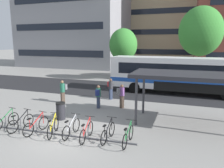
{
  "coord_description": "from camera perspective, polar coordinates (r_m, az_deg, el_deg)",
  "views": [
    {
      "loc": [
        5.36,
        -8.66,
        4.51
      ],
      "look_at": [
        0.65,
        4.9,
        1.72
      ],
      "focal_mm": 34.61,
      "sensor_mm": 36.0,
      "label": 1
    }
  ],
  "objects": [
    {
      "name": "parked_bicycle_red_2",
      "position": [
        11.67,
        -19.38,
        -10.36
      ],
      "size": [
        0.52,
        1.71,
        0.99
      ],
      "rotation": [
        0.0,
        0.0,
        1.44
      ],
      "color": "black",
      "rests_on": "ground"
    },
    {
      "name": "commuter_navy_pack_3",
      "position": [
        14.87,
        -3.66,
        -2.94
      ],
      "size": [
        0.4,
        0.57,
        1.62
      ],
      "rotation": [
        0.0,
        0.0,
        1.76
      ],
      "color": "#2D3851",
      "rests_on": "ground"
    },
    {
      "name": "trash_bin",
      "position": [
        13.2,
        -13.4,
        -6.91
      ],
      "size": [
        0.55,
        0.55,
        1.03
      ],
      "color": "#232328",
      "rests_on": "ground"
    },
    {
      "name": "street_tree_1",
      "position": [
        25.89,
        2.98,
        10.27
      ],
      "size": [
        3.3,
        3.3,
        6.12
      ],
      "color": "brown",
      "rests_on": "ground"
    },
    {
      "name": "transit_shelter",
      "position": [
        12.34,
        19.53,
        1.74
      ],
      "size": [
        6.02,
        2.92,
        2.85
      ],
      "rotation": [
        0.0,
        0.0,
        0.0
      ],
      "color": "#38383D",
      "rests_on": "ground"
    },
    {
      "name": "commuter_red_pack_1",
      "position": [
        17.18,
        -0.38,
        -0.87
      ],
      "size": [
        0.59,
        0.59,
        1.69
      ],
      "rotation": [
        0.0,
        0.0,
        5.5
      ],
      "color": "#2D3851",
      "rests_on": "ground"
    },
    {
      "name": "parked_bicycle_yellow_3",
      "position": [
        11.2,
        -15.29,
        -11.02
      ],
      "size": [
        0.66,
        1.67,
        0.99
      ],
      "rotation": [
        0.0,
        0.0,
        1.86
      ],
      "color": "black",
      "rests_on": "ground"
    },
    {
      "name": "ground",
      "position": [
        11.14,
        -11.81,
        -13.13
      ],
      "size": [
        200.0,
        200.0,
        0.0
      ],
      "primitive_type": "plane",
      "color": "gray"
    },
    {
      "name": "bike_rack",
      "position": [
        11.15,
        -13.2,
        -12.63
      ],
      "size": [
        7.51,
        0.49,
        0.7
      ],
      "rotation": [
        0.0,
        0.0,
        0.05
      ],
      "color": "#47474C",
      "rests_on": "ground"
    },
    {
      "name": "street_tree_0",
      "position": [
        27.32,
        22.38,
        12.72
      ],
      "size": [
        4.9,
        4.9,
        8.53
      ],
      "color": "brown",
      "rests_on": "ground"
    },
    {
      "name": "parked_bicycle_red_5",
      "position": [
        10.39,
        -6.72,
        -12.48
      ],
      "size": [
        0.52,
        1.72,
        0.99
      ],
      "rotation": [
        0.0,
        0.0,
        1.66
      ],
      "color": "black",
      "rests_on": "ground"
    },
    {
      "name": "building_centre_block",
      "position": [
        54.02,
        13.69,
        14.73
      ],
      "size": [
        15.55,
        13.41,
        16.62
      ],
      "color": "tan",
      "rests_on": "ground"
    },
    {
      "name": "city_bus",
      "position": [
        19.84,
        17.58,
        2.56
      ],
      "size": [
        12.08,
        2.81,
        3.2
      ],
      "rotation": [
        0.0,
        0.0,
        -0.02
      ],
      "color": "white",
      "rests_on": "ground"
    },
    {
      "name": "parked_bicycle_green_7",
      "position": [
        9.92,
        4.27,
        -13.6
      ],
      "size": [
        0.52,
        1.72,
        0.99
      ],
      "rotation": [
        0.0,
        0.0,
        1.55
      ],
      "color": "black",
      "rests_on": "ground"
    },
    {
      "name": "bus_lane_asphalt",
      "position": [
        20.85,
        3.81,
        -1.5
      ],
      "size": [
        80.0,
        7.2,
        0.01
      ],
      "primitive_type": "cube",
      "color": "#232326",
      "rests_on": "ground"
    },
    {
      "name": "building_left_wing",
      "position": [
        43.72,
        -9.76,
        16.48
      ],
      "size": [
        18.84,
        12.76,
        17.6
      ],
      "color": "gray",
      "rests_on": "ground"
    },
    {
      "name": "parked_bicycle_silver_4",
      "position": [
        10.89,
        -10.7,
        -11.46
      ],
      "size": [
        0.52,
        1.72,
        0.99
      ],
      "rotation": [
        0.0,
        0.0,
        1.58
      ],
      "color": "black",
      "rests_on": "ground"
    },
    {
      "name": "parked_bicycle_black_1",
      "position": [
        12.34,
        -22.96,
        -9.44
      ],
      "size": [
        0.52,
        1.72,
        0.99
      ],
      "rotation": [
        0.0,
        0.0,
        1.45
      ],
      "color": "black",
      "rests_on": "ground"
    },
    {
      "name": "parked_bicycle_green_0",
      "position": [
        12.95,
        -26.36,
        -8.76
      ],
      "size": [
        0.52,
        1.72,
        0.99
      ],
      "rotation": [
        0.0,
        0.0,
        1.45
      ],
      "color": "black",
      "rests_on": "ground"
    },
    {
      "name": "commuter_grey_pack_2",
      "position": [
        14.9,
        2.5,
        -2.78
      ],
      "size": [
        0.6,
        0.56,
        1.67
      ],
      "rotation": [
        0.0,
        0.0,
        0.63
      ],
      "color": "#47382D",
      "rests_on": "ground"
    },
    {
      "name": "commuter_grey_pack_0",
      "position": [
        16.64,
        -12.85,
        -1.53
      ],
      "size": [
        0.51,
        0.6,
        1.7
      ],
      "rotation": [
        0.0,
        0.0,
        4.24
      ],
      "color": "#47382D",
      "rests_on": "ground"
    },
    {
      "name": "parked_bicycle_black_6",
      "position": [
        10.24,
        -1.06,
        -12.75
      ],
      "size": [
        0.52,
        1.72,
        0.99
      ],
      "rotation": [
        0.0,
        0.0,
        1.54
      ],
      "color": "black",
      "rests_on": "ground"
    }
  ]
}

